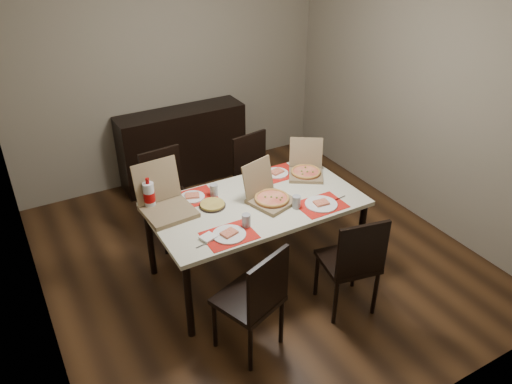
# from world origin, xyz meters

# --- Properties ---
(ground) EXTENTS (3.80, 4.00, 0.02)m
(ground) POSITION_xyz_m (0.00, 0.00, -0.01)
(ground) COLOR #432814
(ground) RESTS_ON ground
(room_walls) EXTENTS (3.84, 4.02, 2.62)m
(room_walls) POSITION_xyz_m (0.00, 0.43, 1.73)
(room_walls) COLOR gray
(room_walls) RESTS_ON ground
(sideboard) EXTENTS (1.50, 0.40, 0.90)m
(sideboard) POSITION_xyz_m (0.00, 1.78, 0.45)
(sideboard) COLOR black
(sideboard) RESTS_ON ground
(dining_table) EXTENTS (1.80, 1.00, 0.75)m
(dining_table) POSITION_xyz_m (-0.11, -0.20, 0.68)
(dining_table) COLOR beige
(dining_table) RESTS_ON ground
(chair_near_left) EXTENTS (0.54, 0.54, 0.93)m
(chair_near_left) POSITION_xyz_m (-0.58, -1.01, 0.51)
(chair_near_left) COLOR black
(chair_near_left) RESTS_ON ground
(chair_near_right) EXTENTS (0.49, 0.49, 0.93)m
(chair_near_right) POSITION_xyz_m (0.31, -1.02, 0.51)
(chair_near_right) COLOR black
(chair_near_right) RESTS_ON ground
(chair_far_left) EXTENTS (0.46, 0.46, 0.93)m
(chair_far_left) POSITION_xyz_m (-0.59, 0.73, 0.51)
(chair_far_left) COLOR black
(chair_far_left) RESTS_ON ground
(chair_far_right) EXTENTS (0.48, 0.48, 0.93)m
(chair_far_right) POSITION_xyz_m (0.36, 0.62, 0.51)
(chair_far_right) COLOR black
(chair_far_right) RESTS_ON ground
(setting_near_left) EXTENTS (0.50, 0.30, 0.11)m
(setting_near_left) POSITION_xyz_m (-0.51, -0.51, 0.77)
(setting_near_left) COLOR red
(setting_near_left) RESTS_ON dining_table
(setting_near_right) EXTENTS (0.52, 0.30, 0.11)m
(setting_near_right) POSITION_xyz_m (0.29, -0.49, 0.77)
(setting_near_right) COLOR red
(setting_near_right) RESTS_ON dining_table
(setting_far_left) EXTENTS (0.49, 0.30, 0.11)m
(setting_far_left) POSITION_xyz_m (-0.53, 0.13, 0.77)
(setting_far_left) COLOR red
(setting_far_left) RESTS_ON dining_table
(setting_far_right) EXTENTS (0.49, 0.30, 0.11)m
(setting_far_right) POSITION_xyz_m (0.27, 0.13, 0.77)
(setting_far_right) COLOR red
(setting_far_right) RESTS_ON dining_table
(napkin_loose) EXTENTS (0.14, 0.14, 0.02)m
(napkin_loose) POSITION_xyz_m (0.00, -0.20, 0.76)
(napkin_loose) COLOR white
(napkin_loose) RESTS_ON dining_table
(pizza_box_center) EXTENTS (0.42, 0.45, 0.34)m
(pizza_box_center) POSITION_xyz_m (-0.01, -0.25, 0.80)
(pizza_box_center) COLOR #786345
(pizza_box_center) RESTS_ON dining_table
(pizza_box_right) EXTENTS (0.45, 0.46, 0.31)m
(pizza_box_right) POSITION_xyz_m (0.54, 0.01, 0.80)
(pizza_box_right) COLOR #786345
(pizza_box_right) RESTS_ON dining_table
(pizza_box_left) EXTENTS (0.42, 0.46, 0.39)m
(pizza_box_left) POSITION_xyz_m (-0.83, 0.05, 0.81)
(pizza_box_left) COLOR #786345
(pizza_box_left) RESTS_ON dining_table
(faina_plate) EXTENTS (0.23, 0.23, 0.03)m
(faina_plate) POSITION_xyz_m (-0.47, -0.07, 0.76)
(faina_plate) COLOR black
(faina_plate) RESTS_ON dining_table
(dip_bowl) EXTENTS (0.13, 0.13, 0.03)m
(dip_bowl) POSITION_xyz_m (0.01, -0.07, 0.76)
(dip_bowl) COLOR white
(dip_bowl) RESTS_ON dining_table
(soda_bottle) EXTENTS (0.10, 0.10, 0.29)m
(soda_bottle) POSITION_xyz_m (-0.93, 0.15, 0.87)
(soda_bottle) COLOR silver
(soda_bottle) RESTS_ON dining_table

